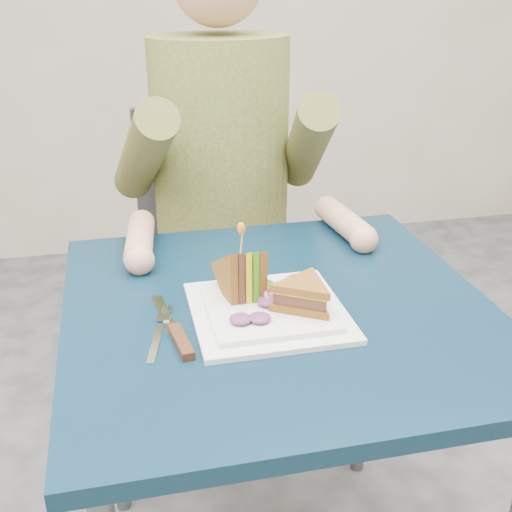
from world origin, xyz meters
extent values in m
cube|color=black|center=(0.00, 0.00, 0.71)|extent=(0.75, 0.75, 0.03)
cylinder|color=#595B5E|center=(-0.32, 0.32, 0.35)|extent=(0.04, 0.04, 0.70)
cylinder|color=#595B5E|center=(0.32, 0.32, 0.35)|extent=(0.04, 0.04, 0.70)
cube|color=#47474C|center=(0.00, 0.60, 0.45)|extent=(0.42, 0.40, 0.04)
cube|color=#47474C|center=(0.00, 0.78, 0.70)|extent=(0.42, 0.03, 0.46)
cylinder|color=#47474C|center=(-0.18, 0.43, 0.21)|extent=(0.02, 0.02, 0.43)
cylinder|color=#47474C|center=(0.18, 0.43, 0.21)|extent=(0.02, 0.02, 0.43)
cylinder|color=#47474C|center=(-0.18, 0.77, 0.21)|extent=(0.02, 0.02, 0.43)
cylinder|color=#47474C|center=(0.18, 0.77, 0.21)|extent=(0.02, 0.02, 0.43)
cylinder|color=brown|center=(0.00, 0.58, 0.87)|extent=(0.34, 0.34, 0.52)
cylinder|color=brown|center=(-0.20, 0.49, 0.89)|extent=(0.15, 0.39, 0.31)
cylinder|color=tan|center=(-0.23, 0.29, 0.76)|extent=(0.08, 0.20, 0.06)
sphere|color=tan|center=(-0.23, 0.19, 0.76)|extent=(0.06, 0.06, 0.06)
cylinder|color=brown|center=(0.20, 0.49, 0.89)|extent=(0.15, 0.39, 0.31)
cylinder|color=tan|center=(0.23, 0.29, 0.76)|extent=(0.08, 0.20, 0.06)
sphere|color=tan|center=(0.23, 0.19, 0.76)|extent=(0.06, 0.06, 0.06)
cube|color=white|center=(-0.03, -0.03, 0.73)|extent=(0.26, 0.26, 0.01)
cube|color=white|center=(-0.03, -0.03, 0.74)|extent=(0.21, 0.21, 0.01)
cube|color=silver|center=(-0.22, -0.08, 0.73)|extent=(0.04, 0.12, 0.00)
cube|color=silver|center=(-0.20, -0.01, 0.73)|extent=(0.03, 0.03, 0.00)
cube|color=silver|center=(-0.20, 0.02, 0.73)|extent=(0.01, 0.03, 0.00)
cube|color=silver|center=(-0.20, 0.02, 0.73)|extent=(0.01, 0.03, 0.00)
cube|color=silver|center=(-0.20, 0.02, 0.73)|extent=(0.01, 0.03, 0.00)
cube|color=silver|center=(-0.19, 0.02, 0.73)|extent=(0.01, 0.03, 0.00)
cube|color=silver|center=(-0.20, 0.01, 0.73)|extent=(0.04, 0.14, 0.00)
cube|color=black|center=(-0.18, -0.09, 0.74)|extent=(0.03, 0.10, 0.01)
cylinder|color=silver|center=(-0.19, -0.07, 0.74)|extent=(0.01, 0.01, 0.00)
cylinder|color=silver|center=(-0.18, -0.12, 0.74)|extent=(0.01, 0.01, 0.00)
cylinder|color=tan|center=(-0.06, 0.01, 0.85)|extent=(0.01, 0.01, 0.06)
ellipsoid|color=orange|center=(-0.06, 0.01, 0.88)|extent=(0.01, 0.01, 0.02)
torus|color=#9E4C7A|center=(-0.01, -0.03, 0.77)|extent=(0.04, 0.04, 0.02)
camera|label=1|loc=(-0.26, -0.96, 1.28)|focal=45.00mm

